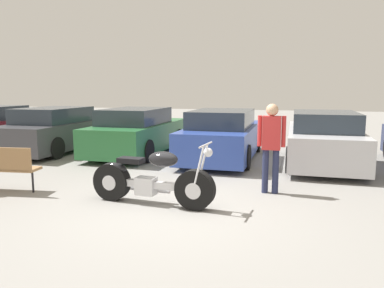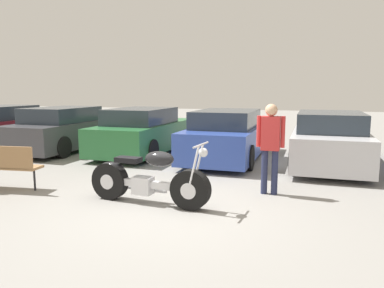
{
  "view_description": "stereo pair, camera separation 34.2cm",
  "coord_description": "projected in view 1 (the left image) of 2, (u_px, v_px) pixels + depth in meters",
  "views": [
    {
      "loc": [
        1.86,
        -5.65,
        1.97
      ],
      "look_at": [
        -0.13,
        1.65,
        0.85
      ],
      "focal_mm": 35.0,
      "sensor_mm": 36.0,
      "label": 1
    },
    {
      "loc": [
        2.19,
        -5.55,
        1.97
      ],
      "look_at": [
        -0.13,
        1.65,
        0.85
      ],
      "focal_mm": 35.0,
      "sensor_mm": 36.0,
      "label": 2
    }
  ],
  "objects": [
    {
      "name": "ground_plane",
      "position": [
        173.0,
        209.0,
        6.16
      ],
      "size": [
        60.0,
        60.0,
        0.0
      ],
      "primitive_type": "plane",
      "color": "gray"
    },
    {
      "name": "parked_car_blue",
      "position": [
        223.0,
        136.0,
        10.55
      ],
      "size": [
        1.83,
        4.42,
        1.39
      ],
      "color": "#2D479E",
      "rests_on": "ground_plane"
    },
    {
      "name": "parked_car_green",
      "position": [
        138.0,
        132.0,
        11.45
      ],
      "size": [
        1.83,
        4.42,
        1.39
      ],
      "color": "#286B38",
      "rests_on": "ground_plane"
    },
    {
      "name": "parked_car_silver",
      "position": [
        323.0,
        140.0,
        9.8
      ],
      "size": [
        1.83,
        4.42,
        1.39
      ],
      "color": "#BCBCC1",
      "rests_on": "ground_plane"
    },
    {
      "name": "parked_car_dark_grey",
      "position": [
        58.0,
        130.0,
        11.96
      ],
      "size": [
        1.83,
        4.42,
        1.39
      ],
      "color": "#3D3D42",
      "rests_on": "ground_plane"
    },
    {
      "name": "motorcycle",
      "position": [
        150.0,
        180.0,
        6.38
      ],
      "size": [
        2.24,
        0.65,
        1.1
      ],
      "color": "black",
      "rests_on": "ground_plane"
    },
    {
      "name": "person_standing",
      "position": [
        271.0,
        141.0,
        6.99
      ],
      "size": [
        0.52,
        0.23,
        1.7
      ],
      "color": "#232847",
      "rests_on": "ground_plane"
    }
  ]
}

